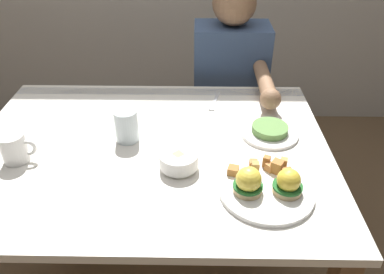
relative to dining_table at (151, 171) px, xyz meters
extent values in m
cube|color=white|center=(0.00, 0.00, 0.09)|extent=(1.20, 0.90, 0.03)
cube|color=#4C6BB7|center=(0.00, -0.40, 0.10)|extent=(1.20, 0.06, 0.00)
cube|color=#4C6BB7|center=(0.00, 0.40, 0.10)|extent=(1.20, 0.06, 0.00)
cube|color=brown|center=(-0.55, 0.40, -0.28)|extent=(0.06, 0.06, 0.71)
cube|color=brown|center=(0.55, 0.40, -0.28)|extent=(0.06, 0.06, 0.71)
cylinder|color=white|center=(0.36, -0.22, 0.11)|extent=(0.27, 0.27, 0.01)
cylinder|color=tan|center=(0.30, -0.23, 0.13)|extent=(0.08, 0.08, 0.02)
cylinder|color=#236028|center=(0.30, -0.23, 0.14)|extent=(0.08, 0.08, 0.01)
sphere|color=yellow|center=(0.30, -0.23, 0.16)|extent=(0.07, 0.07, 0.07)
cylinder|color=tan|center=(0.41, -0.23, 0.13)|extent=(0.08, 0.08, 0.02)
cylinder|color=#236028|center=(0.41, -0.23, 0.14)|extent=(0.08, 0.08, 0.01)
sphere|color=yellow|center=(0.41, -0.23, 0.16)|extent=(0.07, 0.07, 0.07)
cube|color=#AD7038|center=(0.42, -0.17, 0.13)|extent=(0.04, 0.04, 0.03)
cube|color=#AD7038|center=(0.27, -0.15, 0.13)|extent=(0.04, 0.04, 0.02)
cube|color=tan|center=(0.42, -0.13, 0.14)|extent=(0.03, 0.03, 0.04)
cube|color=#B77A42|center=(0.38, -0.14, 0.13)|extent=(0.03, 0.03, 0.02)
cube|color=#AD7038|center=(0.40, -0.14, 0.14)|extent=(0.04, 0.04, 0.04)
cube|color=#AD7038|center=(0.37, -0.12, 0.14)|extent=(0.03, 0.03, 0.04)
cube|color=#B77A42|center=(0.33, -0.12, 0.13)|extent=(0.03, 0.03, 0.03)
cube|color=tan|center=(0.33, -0.15, 0.14)|extent=(0.02, 0.02, 0.04)
cylinder|color=white|center=(0.10, -0.11, 0.11)|extent=(0.10, 0.10, 0.01)
cylinder|color=white|center=(0.10, -0.11, 0.14)|extent=(0.12, 0.12, 0.04)
cube|color=#F4DB66|center=(0.09, -0.11, 0.13)|extent=(0.03, 0.03, 0.03)
cube|color=#B7E093|center=(0.13, -0.12, 0.14)|extent=(0.02, 0.02, 0.02)
cube|color=#B7E093|center=(0.11, -0.09, 0.15)|extent=(0.02, 0.02, 0.02)
cube|color=#F4DB66|center=(0.10, -0.11, 0.15)|extent=(0.04, 0.04, 0.03)
cube|color=#B7E093|center=(0.10, -0.14, 0.14)|extent=(0.03, 0.03, 0.02)
cube|color=#B7E093|center=(0.08, -0.11, 0.13)|extent=(0.04, 0.04, 0.03)
cube|color=#B7E093|center=(0.12, -0.12, 0.13)|extent=(0.03, 0.03, 0.02)
cylinder|color=white|center=(-0.41, -0.08, 0.15)|extent=(0.08, 0.08, 0.09)
cylinder|color=black|center=(-0.41, -0.08, 0.20)|extent=(0.07, 0.07, 0.01)
torus|color=white|center=(-0.37, -0.08, 0.16)|extent=(0.06, 0.02, 0.06)
cube|color=silver|center=(0.23, 0.33, 0.11)|extent=(0.04, 0.12, 0.00)
cube|color=silver|center=(0.22, 0.26, 0.11)|extent=(0.03, 0.04, 0.00)
cylinder|color=silver|center=(-0.08, 0.04, 0.16)|extent=(0.08, 0.08, 0.11)
cylinder|color=silver|center=(-0.08, 0.04, 0.14)|extent=(0.07, 0.07, 0.06)
cylinder|color=white|center=(0.41, 0.08, 0.11)|extent=(0.20, 0.20, 0.01)
cylinder|color=#66934C|center=(0.41, 0.08, 0.13)|extent=(0.12, 0.12, 0.02)
cylinder|color=#33333D|center=(0.22, 0.53, -0.41)|extent=(0.11, 0.11, 0.45)
cylinder|color=#33333D|center=(0.40, 0.53, -0.41)|extent=(0.11, 0.11, 0.45)
cube|color=#384C70|center=(0.31, 0.63, 0.07)|extent=(0.34, 0.20, 0.50)
sphere|color=#936B4C|center=(0.31, 0.63, 0.41)|extent=(0.19, 0.19, 0.19)
cylinder|color=#936B4C|center=(0.43, 0.38, 0.17)|extent=(0.06, 0.30, 0.06)
sphere|color=#936B4C|center=(0.43, 0.23, 0.17)|extent=(0.08, 0.08, 0.08)
camera|label=1|loc=(0.16, -1.03, 0.84)|focal=35.59mm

